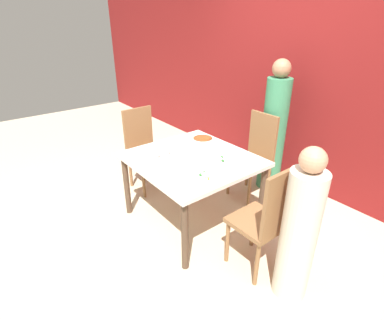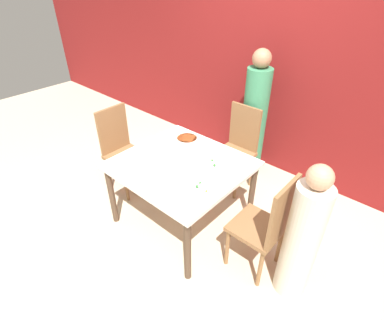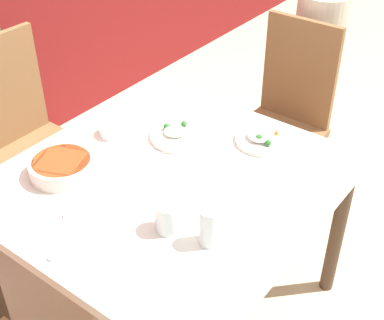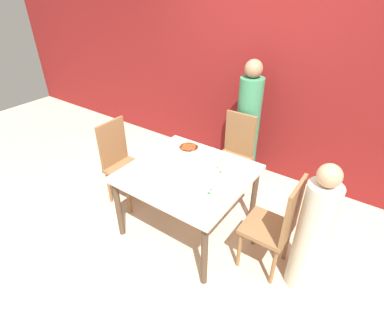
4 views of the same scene
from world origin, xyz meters
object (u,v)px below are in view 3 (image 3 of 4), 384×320
Objects in this scene: bowl_curry at (62,166)px; chair_adult_spot at (29,135)px; chair_child_spot at (284,116)px; glass_water_tall at (210,226)px; person_child at (313,85)px; plate_rice_adult at (263,139)px.

chair_adult_spot is at bearing 65.28° from bowl_curry.
chair_child_spot is at bearing -14.75° from bowl_curry.
glass_water_tall is (-0.23, -1.20, 0.26)m from chair_adult_spot.
bowl_curry is at bearing 168.18° from person_child.
chair_child_spot reaches higher than bowl_curry.
person_child reaches higher than chair_adult_spot.
chair_adult_spot is 1.25m from glass_water_tall.
glass_water_tall is at bearing -100.83° from chair_adult_spot.
plate_rice_adult is at bearing -71.59° from chair_adult_spot.
chair_child_spot is (0.87, -0.88, 0.00)m from chair_adult_spot.
chair_adult_spot is at bearing 143.16° from person_child.
chair_adult_spot is 1.00× the size of chair_child_spot.
chair_adult_spot is 4.18× the size of bowl_curry.
glass_water_tall is (-0.58, -0.16, 0.05)m from plate_rice_adult.
bowl_curry is 1.81× the size of glass_water_tall.
chair_child_spot is at bearing -180.00° from person_child.
chair_child_spot is 7.57× the size of glass_water_tall.
chair_child_spot is at bearing -45.01° from chair_adult_spot.
chair_child_spot is at bearing 16.54° from glass_water_tall.
chair_adult_spot is 0.80× the size of person_child.
person_child is 0.85m from plate_rice_adult.
person_child is 5.23× the size of bowl_curry.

